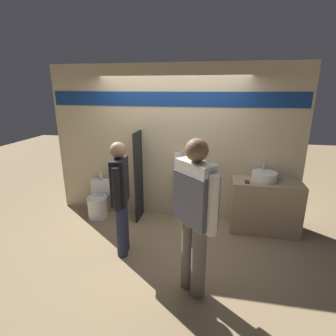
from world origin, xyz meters
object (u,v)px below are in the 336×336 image
object	(u,v)px
cell_phone	(247,182)
toilet	(99,201)
person_with_lanyard	(121,195)
person_in_vest	(195,209)
urinal_near_counter	(182,176)
sink_basin	(264,176)

from	to	relation	value
cell_phone	toilet	size ratio (longest dim) A/B	0.17
person_with_lanyard	cell_phone	bearing A→B (deg)	-72.41
person_in_vest	person_with_lanyard	bearing A→B (deg)	16.45
urinal_near_counter	person_with_lanyard	world-z (taller)	person_with_lanyard
sink_basin	cell_phone	size ratio (longest dim) A/B	2.87
cell_phone	urinal_near_counter	bearing A→B (deg)	169.48
urinal_near_counter	cell_phone	bearing A→B (deg)	-10.52
urinal_near_counter	sink_basin	bearing A→B (deg)	-1.99
urinal_near_counter	person_with_lanyard	distance (m)	1.32
cell_phone	person_with_lanyard	bearing A→B (deg)	-152.15
urinal_near_counter	person_in_vest	xyz separation A→B (m)	(0.38, -1.69, 0.22)
urinal_near_counter	person_with_lanyard	size ratio (longest dim) A/B	0.77
toilet	person_with_lanyard	distance (m)	1.44
sink_basin	person_in_vest	bearing A→B (deg)	-120.59
cell_phone	person_in_vest	size ratio (longest dim) A/B	0.08
sink_basin	toilet	xyz separation A→B (m)	(-2.87, -0.08, -0.65)
cell_phone	person_in_vest	bearing A→B (deg)	-115.04
sink_basin	urinal_near_counter	bearing A→B (deg)	178.01
urinal_near_counter	person_in_vest	size ratio (longest dim) A/B	0.69
sink_basin	urinal_near_counter	size ratio (longest dim) A/B	0.32
toilet	person_with_lanyard	world-z (taller)	person_with_lanyard
person_in_vest	sink_basin	bearing A→B (deg)	-76.38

